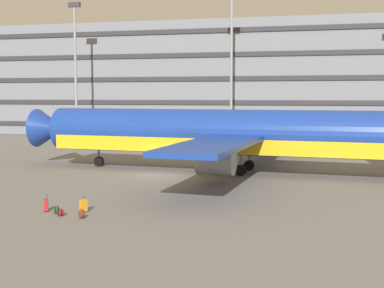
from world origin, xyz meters
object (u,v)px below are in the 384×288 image
at_px(suitcase_scuffed, 83,205).
at_px(backpack_silver, 61,212).
at_px(airliner, 235,134).
at_px(backpack_red, 56,210).
at_px(backpack_small, 81,214).
at_px(suitcase_teal, 46,205).

xyz_separation_m(suitcase_scuffed, backpack_silver, (-0.78, -1.13, -0.19)).
height_order(airliner, backpack_red, airliner).
relative_size(backpack_silver, backpack_small, 0.84).
bearing_deg(backpack_small, backpack_silver, 167.33).
xyz_separation_m(backpack_red, backpack_silver, (0.49, -0.41, -0.02)).
relative_size(suitcase_scuffed, backpack_small, 1.65).
distance_m(airliner, backpack_red, 19.25).
bearing_deg(suitcase_teal, backpack_small, -23.18).
bearing_deg(suitcase_scuffed, airliner, 71.00).
distance_m(suitcase_scuffed, backpack_small, 1.55).
bearing_deg(suitcase_teal, airliner, 65.21).
relative_size(airliner, suitcase_teal, 41.97).
bearing_deg(airliner, backpack_red, -111.91).
bearing_deg(backpack_small, suitcase_scuffed, 111.12).
xyz_separation_m(backpack_silver, backpack_small, (1.34, -0.30, 0.04)).
distance_m(suitcase_scuffed, suitcase_teal, 2.14).
height_order(airliner, backpack_silver, airliner).
bearing_deg(suitcase_scuffed, suitcase_teal, -172.23).
xyz_separation_m(airliner, suitcase_teal, (-7.95, -17.20, -2.85)).
bearing_deg(backpack_silver, suitcase_teal, 147.72).
relative_size(suitcase_scuffed, backpack_silver, 1.96).
relative_size(airliner, backpack_silver, 85.23).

